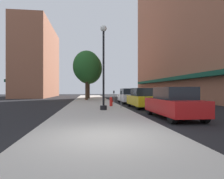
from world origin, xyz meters
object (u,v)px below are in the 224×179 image
(parking_meter_near, at_px, (121,97))
(car_red, at_px, (173,103))
(parking_meter_far, at_px, (114,96))
(car_white, at_px, (128,96))
(lamppost, at_px, (104,66))
(tree_near, at_px, (89,69))
(tree_mid, at_px, (87,67))
(car_yellow, at_px, (142,98))
(fire_hydrant, at_px, (111,101))

(parking_meter_near, distance_m, car_red, 5.41)
(parking_meter_far, xyz_separation_m, car_white, (1.95, 2.31, -0.14))
(lamppost, xyz_separation_m, car_white, (3.42, 7.86, -2.39))
(tree_near, relative_size, tree_mid, 1.09)
(lamppost, height_order, car_white, lamppost)
(car_yellow, bearing_deg, lamppost, -147.50)
(lamppost, distance_m, fire_hydrant, 4.11)
(tree_mid, bearing_deg, fire_hydrant, -78.59)
(car_red, height_order, car_white, same)
(parking_meter_near, xyz_separation_m, tree_mid, (-2.73, 12.27, 3.79))
(lamppost, relative_size, car_red, 1.37)
(fire_hydrant, height_order, car_yellow, car_yellow)
(lamppost, xyz_separation_m, tree_near, (-0.99, 18.59, 1.81))
(lamppost, height_order, car_red, lamppost)
(parking_meter_far, height_order, car_red, car_red)
(fire_hydrant, relative_size, tree_mid, 0.12)
(car_red, bearing_deg, tree_near, 103.13)
(fire_hydrant, distance_m, car_white, 5.50)
(tree_mid, distance_m, car_red, 18.36)
(fire_hydrant, distance_m, tree_mid, 11.65)
(lamppost, height_order, fire_hydrant, lamppost)
(tree_near, bearing_deg, car_yellow, -74.92)
(fire_hydrant, height_order, parking_meter_far, parking_meter_far)
(parking_meter_near, relative_size, car_white, 0.30)
(fire_hydrant, bearing_deg, car_yellow, -16.85)
(lamppost, relative_size, tree_near, 0.79)
(car_yellow, bearing_deg, car_white, 89.57)
(fire_hydrant, relative_size, parking_meter_near, 0.60)
(car_white, bearing_deg, fire_hydrant, -119.35)
(lamppost, distance_m, parking_meter_near, 3.01)
(tree_near, height_order, car_white, tree_near)
(car_yellow, bearing_deg, car_red, -90.43)
(parking_meter_far, bearing_deg, car_white, 49.84)
(parking_meter_near, height_order, tree_mid, tree_mid)
(fire_hydrant, height_order, car_red, car_red)
(fire_hydrant, height_order, tree_mid, tree_mid)
(car_yellow, relative_size, car_white, 1.00)
(tree_mid, xyz_separation_m, car_yellow, (4.68, -11.41, -3.93))
(fire_hydrant, height_order, tree_near, tree_near)
(tree_near, relative_size, car_white, 1.73)
(fire_hydrant, relative_size, parking_meter_far, 0.60)
(tree_near, distance_m, car_yellow, 17.47)
(parking_meter_near, xyz_separation_m, tree_near, (-2.46, 17.24, 4.06))
(tree_mid, height_order, car_yellow, tree_mid)
(tree_mid, xyz_separation_m, car_white, (4.68, -5.77, -3.93))
(tree_mid, bearing_deg, parking_meter_far, -71.32)
(lamppost, xyz_separation_m, car_yellow, (3.42, 2.22, -2.39))
(lamppost, relative_size, parking_meter_far, 4.50)
(parking_meter_far, xyz_separation_m, tree_near, (-2.46, 13.04, 4.06))
(tree_mid, distance_m, car_white, 8.41)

